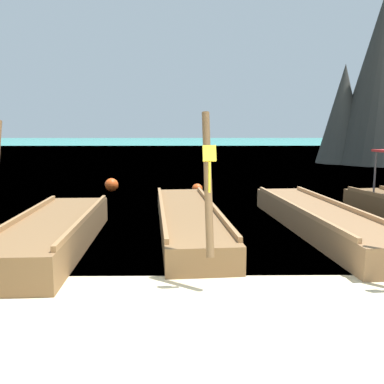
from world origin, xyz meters
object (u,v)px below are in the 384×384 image
Objects in this scene: longtail_boat_pink_ribbon at (319,219)px; mooring_buoy_near at (112,185)px; mooring_buoy_far at (197,189)px; longtail_boat_yellow_ribbon at (188,219)px; longtail_boat_green_ribbon at (54,233)px; karst_rock at (380,76)px.

mooring_buoy_near is (-6.15, 6.52, -0.02)m from longtail_boat_pink_ribbon.
longtail_boat_pink_ribbon is 6.43m from mooring_buoy_far.
longtail_boat_yellow_ribbon reaches higher than mooring_buoy_far.
longtail_boat_green_ribbon reaches higher than mooring_buoy_far.
karst_rock is 24.52× the size of mooring_buoy_near.
mooring_buoy_far is (0.37, 5.61, -0.06)m from longtail_boat_yellow_ribbon.
longtail_boat_yellow_ribbon is 1.01× the size of longtail_boat_pink_ribbon.
longtail_boat_yellow_ribbon is at bearing -93.73° from mooring_buoy_far.
longtail_boat_yellow_ribbon reaches higher than longtail_boat_pink_ribbon.
karst_rock reaches higher than longtail_boat_green_ribbon.
karst_rock is at bearing 62.66° from longtail_boat_pink_ribbon.
longtail_boat_green_ribbon reaches higher than mooring_buoy_near.
karst_rock reaches higher than mooring_buoy_near.
longtail_boat_yellow_ribbon is at bearing 176.65° from longtail_boat_pink_ribbon.
mooring_buoy_near reaches higher than mooring_buoy_far.
longtail_boat_pink_ribbon is at bearing -64.32° from mooring_buoy_far.
mooring_buoy_near is at bearing 115.32° from longtail_boat_yellow_ribbon.
mooring_buoy_near is (-0.23, 7.87, -0.05)m from longtail_boat_green_ribbon.
longtail_boat_green_ribbon is at bearing -150.97° from longtail_boat_yellow_ribbon.
karst_rock reaches higher than mooring_buoy_far.
karst_rock reaches higher than longtail_boat_yellow_ribbon.
karst_rock is (13.56, 19.95, 5.88)m from longtail_boat_yellow_ribbon.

